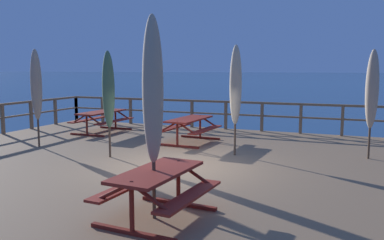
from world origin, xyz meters
name	(u,v)px	position (x,y,z in m)	size (l,w,h in m)	color
ground_plane	(177,193)	(0.00, 0.00, 0.00)	(600.00, 600.00, 0.00)	navy
wooden_deck	(177,180)	(0.00, 0.00, 0.33)	(15.65, 12.52, 0.65)	#846647
railing_waterside_far	(244,111)	(0.00, 6.11, 1.38)	(15.45, 0.10, 1.09)	brown
picnic_table_front_right	(189,125)	(-0.93, 3.01, 1.21)	(1.52, 2.07, 0.78)	maroon
picnic_table_mid_left	(102,117)	(-4.67, 3.72, 1.22)	(1.43, 2.14, 0.78)	maroon
picnic_table_back_right	(157,184)	(1.09, -3.17, 1.21)	(1.52, 1.83, 0.78)	maroon
patio_umbrella_tall_front	(372,90)	(4.24, 2.61, 2.43)	(0.32, 0.32, 2.80)	#4C3828
patio_umbrella_tall_mid_right	(236,86)	(0.92, 1.73, 2.52)	(0.32, 0.32, 2.93)	#4C3828
patio_umbrella_tall_back_right	(153,91)	(1.03, -3.18, 2.63)	(0.32, 0.32, 3.11)	#4C3828
patio_umbrella_tall_back_left	(108,90)	(-2.05, 0.27, 2.41)	(0.32, 0.32, 2.77)	#4C3828
patio_umbrella_short_back	(36,85)	(-4.79, 0.66, 2.48)	(0.32, 0.32, 2.88)	#4C3828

